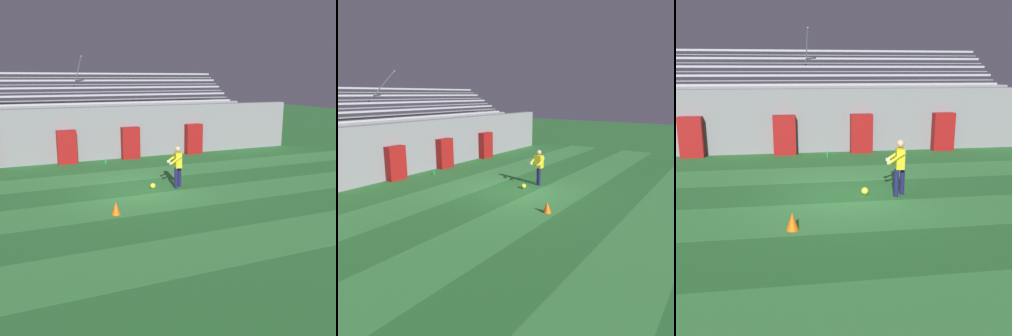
% 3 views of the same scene
% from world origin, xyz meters
% --- Properties ---
extents(ground_plane, '(80.00, 80.00, 0.00)m').
position_xyz_m(ground_plane, '(0.00, 0.00, 0.00)').
color(ground_plane, '#286B2D').
extents(turf_stripe_near, '(28.00, 2.10, 0.01)m').
position_xyz_m(turf_stripe_near, '(0.00, -6.00, 0.00)').
color(turf_stripe_near, '#38843D').
rests_on(turf_stripe_near, ground).
extents(turf_stripe_mid, '(28.00, 2.10, 0.01)m').
position_xyz_m(turf_stripe_mid, '(0.00, -1.80, 0.00)').
color(turf_stripe_mid, '#38843D').
rests_on(turf_stripe_mid, ground).
extents(turf_stripe_far, '(28.00, 2.10, 0.01)m').
position_xyz_m(turf_stripe_far, '(0.00, 2.41, 0.00)').
color(turf_stripe_far, '#38843D').
rests_on(turf_stripe_far, ground).
extents(back_wall, '(24.00, 0.60, 2.80)m').
position_xyz_m(back_wall, '(0.00, 6.50, 1.40)').
color(back_wall, gray).
rests_on(back_wall, ground).
extents(padding_pillar_gate_left, '(0.97, 0.44, 1.72)m').
position_xyz_m(padding_pillar_gate_left, '(-1.69, 5.95, 0.86)').
color(padding_pillar_gate_left, maroon).
rests_on(padding_pillar_gate_left, ground).
extents(padding_pillar_gate_right, '(0.97, 0.44, 1.72)m').
position_xyz_m(padding_pillar_gate_right, '(1.69, 5.95, 0.86)').
color(padding_pillar_gate_right, maroon).
rests_on(padding_pillar_gate_right, ground).
extents(padding_pillar_far_right, '(0.97, 0.44, 1.72)m').
position_xyz_m(padding_pillar_far_right, '(5.50, 5.95, 0.86)').
color(padding_pillar_far_right, maroon).
rests_on(padding_pillar_far_right, ground).
extents(bleacher_stand, '(18.00, 4.05, 5.43)m').
position_xyz_m(bleacher_stand, '(-0.00, 8.84, 1.50)').
color(bleacher_stand, gray).
rests_on(bleacher_stand, ground).
extents(goalkeeper, '(0.62, 0.64, 1.67)m').
position_xyz_m(goalkeeper, '(1.64, -0.33, 0.95)').
color(goalkeeper, '#19194C').
rests_on(goalkeeper, ground).
extents(soccer_ball, '(0.22, 0.22, 0.22)m').
position_xyz_m(soccer_ball, '(0.67, -0.12, 0.11)').
color(soccer_ball, yellow).
rests_on(soccer_ball, ground).
extents(traffic_cone, '(0.30, 0.30, 0.42)m').
position_xyz_m(traffic_cone, '(-1.50, -2.50, 0.21)').
color(traffic_cone, orange).
rests_on(traffic_cone, ground).
extents(water_bottle, '(0.07, 0.07, 0.24)m').
position_xyz_m(water_bottle, '(0.10, 5.21, 0.12)').
color(water_bottle, green).
rests_on(water_bottle, ground).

